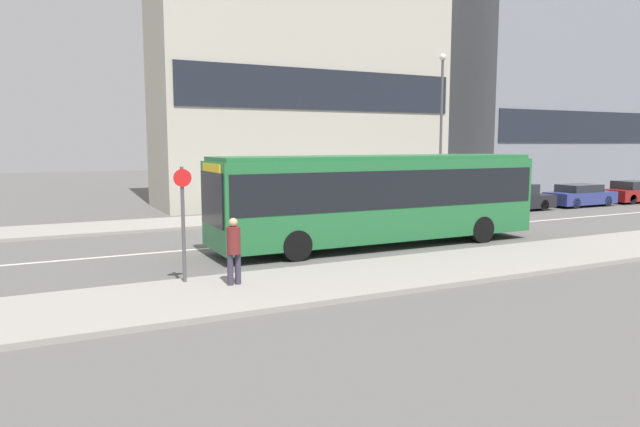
{
  "coord_description": "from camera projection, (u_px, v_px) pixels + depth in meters",
  "views": [
    {
      "loc": [
        -8.25,
        -18.9,
        3.57
      ],
      "look_at": [
        0.3,
        -1.8,
        1.22
      ],
      "focal_mm": 32.0,
      "sensor_mm": 36.0,
      "label": 1
    }
  ],
  "objects": [
    {
      "name": "ground_plane",
      "position": [
        291.0,
        242.0,
        20.88
      ],
      "size": [
        120.0,
        120.0,
        0.0
      ],
      "primitive_type": "plane",
      "color": "#595654"
    },
    {
      "name": "sidewalk_near",
      "position": [
        384.0,
        275.0,
        15.32
      ],
      "size": [
        44.0,
        3.5,
        0.13
      ],
      "color": "gray",
      "rests_on": "ground_plane"
    },
    {
      "name": "sidewalk_far",
      "position": [
        237.0,
        220.0,
        26.42
      ],
      "size": [
        44.0,
        3.5,
        0.13
      ],
      "color": "gray",
      "rests_on": "ground_plane"
    },
    {
      "name": "lane_centerline",
      "position": [
        291.0,
        241.0,
        20.88
      ],
      "size": [
        41.8,
        0.16,
        0.01
      ],
      "color": "silver",
      "rests_on": "ground_plane"
    },
    {
      "name": "apartment_block_left_tower",
      "position": [
        303.0,
        1.0,
        33.19
      ],
      "size": [
        17.27,
        5.81,
        23.65
      ],
      "color": "#B7B2A3",
      "rests_on": "ground_plane"
    },
    {
      "name": "apartment_block_right_tower",
      "position": [
        551.0,
        75.0,
        42.14
      ],
      "size": [
        15.27,
        5.05,
        17.28
      ],
      "color": "gray",
      "rests_on": "ground_plane"
    },
    {
      "name": "city_bus",
      "position": [
        378.0,
        194.0,
        19.86
      ],
      "size": [
        11.89,
        2.63,
        3.16
      ],
      "rotation": [
        0.0,
        0.0,
        -0.09
      ],
      "color": "#236B38",
      "rests_on": "ground_plane"
    },
    {
      "name": "parked_car_0",
      "position": [
        512.0,
        198.0,
        30.37
      ],
      "size": [
        4.62,
        1.77,
        1.43
      ],
      "color": "black",
      "rests_on": "ground_plane"
    },
    {
      "name": "parked_car_1",
      "position": [
        580.0,
        196.0,
        32.6
      ],
      "size": [
        4.19,
        1.72,
        1.25
      ],
      "color": "navy",
      "rests_on": "ground_plane"
    },
    {
      "name": "parked_car_2",
      "position": [
        634.0,
        192.0,
        34.69
      ],
      "size": [
        4.02,
        1.72,
        1.33
      ],
      "color": "maroon",
      "rests_on": "ground_plane"
    },
    {
      "name": "pedestrian_near_stop",
      "position": [
        234.0,
        247.0,
        13.87
      ],
      "size": [
        0.35,
        0.34,
        1.65
      ],
      "rotation": [
        0.0,
        0.0,
        0.08
      ],
      "color": "#383347",
      "rests_on": "sidewalk_near"
    },
    {
      "name": "bus_stop_sign",
      "position": [
        183.0,
        216.0,
        14.05
      ],
      "size": [
        0.44,
        0.12,
        2.88
      ],
      "color": "#4C4C51",
      "rests_on": "sidewalk_near"
    },
    {
      "name": "street_lamp",
      "position": [
        441.0,
        117.0,
        30.04
      ],
      "size": [
        0.36,
        0.36,
        8.09
      ],
      "color": "#4C4C51",
      "rests_on": "sidewalk_far"
    }
  ]
}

